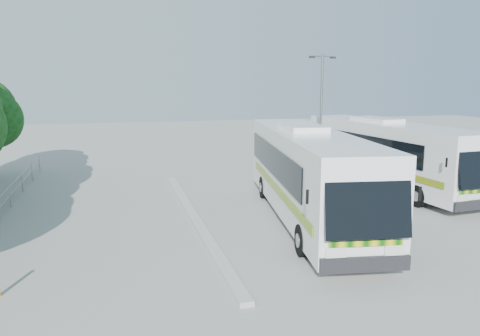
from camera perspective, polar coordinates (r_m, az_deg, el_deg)
name	(u,v)px	position (r m, az deg, el deg)	size (l,w,h in m)	color
ground	(262,229)	(18.20, 2.67, -7.42)	(100.00, 100.00, 0.00)	gray
kerb_divider	(194,217)	(19.52, -5.62, -5.97)	(0.40, 16.00, 0.15)	#B2B2AD
railing	(0,202)	(21.56, -27.26, -3.71)	(0.06, 22.00, 1.00)	gray
coach_main	(308,172)	(19.22, 8.26, -0.46)	(4.53, 13.25, 3.61)	white
coach_adjacent	(387,152)	(26.04, 17.46, 1.85)	(3.53, 12.61, 3.45)	silver
lamppost	(321,111)	(27.20, 9.85, 6.87)	(1.74, 0.50, 7.14)	gray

